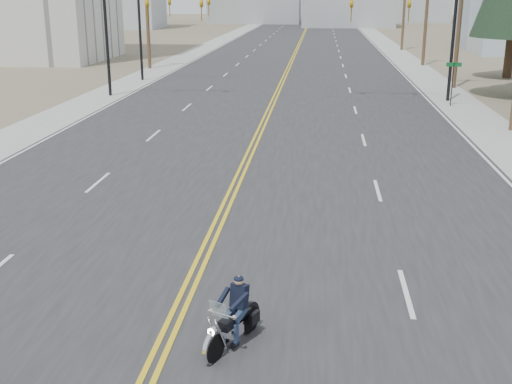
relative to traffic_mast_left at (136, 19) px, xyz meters
The scene contains 12 objects.
ground_plane 33.60m from the traffic_mast_left, 74.33° to the right, with size 400.00×400.00×0.00m, color #776D56.
road 39.36m from the traffic_mast_left, 76.71° to the left, with size 20.00×200.00×0.01m, color #303033.
sidewalk_left 38.40m from the traffic_mast_left, 93.80° to the left, with size 3.00×200.00×0.01m, color #A5A5A0.
sidewalk_right 43.45m from the traffic_mast_left, 61.68° to the left, with size 3.00×200.00×0.01m, color #A5A5A0.
traffic_mast_left is the anchor object (origin of this frame).
traffic_mast_right 17.95m from the traffic_mast_left, ahead, with size 7.10×0.26×7.00m.
traffic_mast_far 8.01m from the traffic_mast_left, 92.40° to the left, with size 6.10×0.26×7.00m.
street_sign 20.12m from the traffic_mast_left, ahead, with size 0.90×0.06×2.62m.
utility_pole_c 22.31m from the traffic_mast_left, 15.61° to the left, with size 2.20×0.30×11.00m.
utility_pole_e 43.66m from the traffic_mast_left, 60.53° to the left, with size 2.20×0.30×11.00m.
utility_pole_left 16.39m from the traffic_mast_left, 102.42° to the left, with size 2.20×0.30×10.50m.
motorcyclist 32.61m from the traffic_mast_left, 71.37° to the right, with size 0.77×1.79×1.40m, color black, non-canonical shape.
Camera 1 is at (2.89, -9.58, 6.59)m, focal length 45.00 mm.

